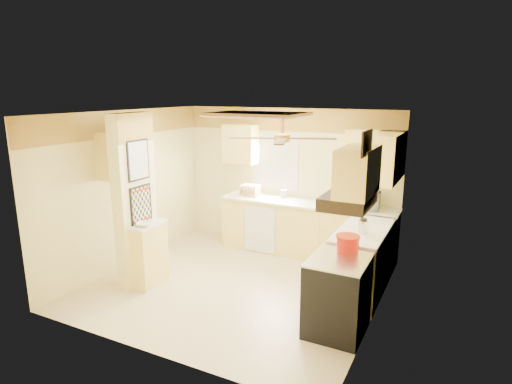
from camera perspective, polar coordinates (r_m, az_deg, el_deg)
The scene contains 34 objects.
floor at distance 6.47m, azimuth -2.62°, elevation -12.22°, with size 4.00×4.00×0.00m, color beige.
ceiling at distance 5.85m, azimuth -2.89°, elevation 10.47°, with size 4.00×4.00×0.00m, color white.
wall_back at distance 7.71m, azimuth 4.19°, elevation 1.78°, with size 4.00×4.00×0.00m, color #F1E193.
wall_front at distance 4.56m, azimuth -14.61°, elevation -6.89°, with size 4.00×4.00×0.00m, color #F1E193.
wall_left at distance 7.21m, azimuth -16.75°, elevation 0.43°, with size 3.80×3.80×0.00m, color #F1E193.
wall_right at distance 5.38m, azimuth 16.20°, elevation -3.85°, with size 3.80×3.80×0.00m, color #F1E193.
wallpaper_border at distance 7.55m, azimuth 4.26°, elevation 9.59°, with size 4.00×0.02×0.40m, color #FFD04B.
partition_column at distance 6.38m, azimuth -15.85°, elevation -1.14°, with size 0.20×0.70×2.50m, color #F1E193.
partition_ledge at distance 6.49m, azimuth -13.94°, elevation -8.23°, with size 0.25×0.55×0.90m, color #FFDB6D.
ledge_top at distance 6.33m, azimuth -14.18°, elevation -4.27°, with size 0.28×0.58×0.04m, color white.
lower_cabinets_back at distance 7.47m, azimuth 6.75°, elevation -5.01°, with size 3.00×0.60×0.90m, color #FFDB6D.
lower_cabinets_right at distance 6.26m, azimuth 14.04°, elevation -9.05°, with size 0.60×1.40×0.90m, color #FFDB6D.
countertop_back at distance 7.33m, azimuth 6.83°, elevation -1.54°, with size 3.04×0.64×0.04m, color white.
countertop_right at distance 6.10m, azimuth 14.20°, elevation -4.95°, with size 0.64×1.44×0.04m, color white.
dishwasher_panel at distance 7.48m, azimuth 0.50°, elevation -5.05°, with size 0.58×0.02×0.80m, color white.
window at distance 7.74m, azimuth 2.47°, elevation 4.11°, with size 0.92×0.02×1.02m.
upper_cab_back_left at distance 7.82m, azimuth -2.04°, elevation 6.43°, with size 0.60×0.35×0.70m, color #FFDB6D.
upper_cab_back_right at distance 7.00m, azimuth 15.56°, elevation 5.14°, with size 0.90×0.35×0.70m, color #FFDB6D.
upper_cab_right at distance 6.49m, azimuth 17.10°, elevation 4.42°, with size 0.35×1.00×0.70m, color #FFDB6D.
upper_cab_left_wall at distance 6.81m, azimuth -17.44°, elevation 4.79°, with size 0.35×0.75×0.70m, color #FFDB6D.
upper_cab_over_stove at distance 4.73m, azimuth 13.41°, elevation 2.72°, with size 0.35×0.76×0.52m, color #FFDB6D.
stove at distance 5.24m, azimuth 10.82°, elevation -13.34°, with size 0.68×0.77×0.92m.
range_hood at distance 4.82m, azimuth 12.22°, elevation -1.05°, with size 0.50×0.76×0.14m, color black.
poster_menu at distance 6.19m, azimuth -15.43°, elevation 4.12°, with size 0.02×0.42×0.57m.
poster_nashville at distance 6.32m, azimuth -15.07°, elevation -1.70°, with size 0.02×0.42×0.57m.
ceiling_light_panel at distance 6.24m, azimuth 0.22°, elevation 10.26°, with size 1.35×0.95×0.06m.
ceiling_fan at distance 4.79m, azimuth 3.51°, elevation 7.26°, with size 1.15×1.15×0.26m.
vent_grate at distance 4.30m, azimuth 14.58°, elevation 6.35°, with size 0.02×0.40×0.25m, color black.
microwave at distance 7.06m, azimuth 14.12°, elevation -1.09°, with size 0.50×0.34×0.28m, color white.
bowl at distance 6.22m, azimuth -14.71°, elevation -4.18°, with size 0.21×0.21×0.05m, color white.
dutch_oven at distance 5.28m, azimuth 12.14°, elevation -6.68°, with size 0.29×0.29×0.19m.
kettle at distance 5.87m, azimuth 14.11°, elevation -4.48°, with size 0.13×0.13×0.21m.
dish_rack at distance 7.75m, azimuth -0.80°, elevation 0.07°, with size 0.35×0.26×0.20m.
utensil_crock at distance 7.61m, azimuth 3.70°, elevation -0.21°, with size 0.11×0.11×0.22m.
Camera 1 is at (2.87, -5.08, 2.80)m, focal length 30.00 mm.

